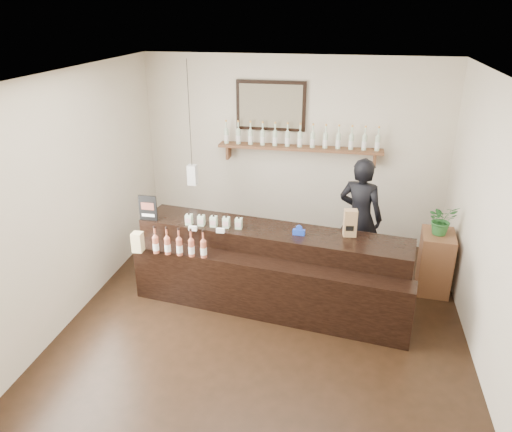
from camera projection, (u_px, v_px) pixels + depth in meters
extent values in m
plane|color=black|center=(264.00, 328.00, 5.73)|extent=(5.00, 5.00, 0.00)
plane|color=beige|center=(294.00, 152.00, 7.45)|extent=(4.50, 0.00, 4.50)
plane|color=beige|center=(190.00, 378.00, 2.93)|extent=(4.50, 0.00, 4.50)
plane|color=beige|center=(67.00, 201.00, 5.58)|extent=(0.00, 5.00, 5.00)
plane|color=beige|center=(494.00, 233.00, 4.79)|extent=(0.00, 5.00, 5.00)
plane|color=white|center=(265.00, 77.00, 4.64)|extent=(5.00, 5.00, 0.00)
cube|color=brown|center=(300.00, 148.00, 7.28)|extent=(2.40, 0.25, 0.04)
cube|color=brown|center=(228.00, 152.00, 7.54)|extent=(0.04, 0.20, 0.20)
cube|color=brown|center=(374.00, 159.00, 7.16)|extent=(0.04, 0.20, 0.20)
cube|color=black|center=(271.00, 106.00, 7.22)|extent=(1.02, 0.04, 0.72)
cube|color=#483D2E|center=(271.00, 106.00, 7.20)|extent=(0.92, 0.01, 0.62)
cube|color=white|center=(192.00, 175.00, 6.92)|extent=(0.12, 0.12, 0.28)
cylinder|color=black|center=(189.00, 114.00, 6.59)|extent=(0.01, 0.01, 1.41)
cylinder|color=beige|center=(226.00, 136.00, 7.42)|extent=(0.07, 0.07, 0.20)
cone|color=beige|center=(226.00, 128.00, 7.37)|extent=(0.07, 0.07, 0.05)
cylinder|color=beige|center=(226.00, 124.00, 7.35)|extent=(0.02, 0.02, 0.07)
cylinder|color=gold|center=(226.00, 121.00, 7.33)|extent=(0.03, 0.03, 0.02)
cylinder|color=white|center=(226.00, 138.00, 7.43)|extent=(0.07, 0.07, 0.09)
cylinder|color=beige|center=(238.00, 137.00, 7.39)|extent=(0.07, 0.07, 0.20)
cone|color=beige|center=(238.00, 128.00, 7.34)|extent=(0.07, 0.07, 0.05)
cylinder|color=beige|center=(238.00, 124.00, 7.32)|extent=(0.02, 0.02, 0.07)
cylinder|color=gold|center=(238.00, 121.00, 7.30)|extent=(0.03, 0.03, 0.02)
cylinder|color=white|center=(238.00, 138.00, 7.40)|extent=(0.07, 0.07, 0.09)
cylinder|color=beige|center=(250.00, 138.00, 7.36)|extent=(0.07, 0.07, 0.20)
cone|color=beige|center=(250.00, 129.00, 7.31)|extent=(0.07, 0.07, 0.05)
cylinder|color=beige|center=(250.00, 125.00, 7.28)|extent=(0.02, 0.02, 0.07)
cylinder|color=gold|center=(250.00, 122.00, 7.27)|extent=(0.03, 0.03, 0.02)
cylinder|color=white|center=(250.00, 139.00, 7.36)|extent=(0.07, 0.07, 0.09)
cylinder|color=beige|center=(263.00, 138.00, 7.32)|extent=(0.07, 0.07, 0.20)
cone|color=beige|center=(263.00, 130.00, 7.28)|extent=(0.07, 0.07, 0.05)
cylinder|color=beige|center=(263.00, 125.00, 7.25)|extent=(0.02, 0.02, 0.07)
cylinder|color=gold|center=(263.00, 122.00, 7.23)|extent=(0.03, 0.03, 0.02)
cylinder|color=white|center=(263.00, 139.00, 7.33)|extent=(0.07, 0.07, 0.09)
cylinder|color=beige|center=(275.00, 139.00, 7.29)|extent=(0.07, 0.07, 0.20)
cone|color=beige|center=(275.00, 130.00, 7.24)|extent=(0.07, 0.07, 0.05)
cylinder|color=beige|center=(275.00, 126.00, 7.22)|extent=(0.02, 0.02, 0.07)
cylinder|color=gold|center=(275.00, 123.00, 7.20)|extent=(0.03, 0.03, 0.02)
cylinder|color=white|center=(275.00, 140.00, 7.30)|extent=(0.07, 0.07, 0.09)
cylinder|color=beige|center=(287.00, 139.00, 7.26)|extent=(0.07, 0.07, 0.20)
cone|color=beige|center=(288.00, 131.00, 7.21)|extent=(0.07, 0.07, 0.05)
cylinder|color=beige|center=(288.00, 127.00, 7.19)|extent=(0.02, 0.02, 0.07)
cylinder|color=gold|center=(288.00, 123.00, 7.17)|extent=(0.03, 0.03, 0.02)
cylinder|color=white|center=(287.00, 141.00, 7.27)|extent=(0.07, 0.07, 0.09)
cylinder|color=beige|center=(300.00, 140.00, 7.23)|extent=(0.07, 0.07, 0.20)
cone|color=beige|center=(300.00, 131.00, 7.18)|extent=(0.07, 0.07, 0.05)
cylinder|color=beige|center=(300.00, 127.00, 7.16)|extent=(0.02, 0.02, 0.07)
cylinder|color=gold|center=(300.00, 124.00, 7.14)|extent=(0.03, 0.03, 0.02)
cylinder|color=white|center=(300.00, 141.00, 7.24)|extent=(0.07, 0.07, 0.09)
cylinder|color=beige|center=(313.00, 140.00, 7.20)|extent=(0.07, 0.07, 0.20)
cone|color=beige|center=(313.00, 132.00, 7.15)|extent=(0.07, 0.07, 0.05)
cylinder|color=beige|center=(313.00, 128.00, 7.12)|extent=(0.02, 0.02, 0.07)
cylinder|color=gold|center=(313.00, 124.00, 7.10)|extent=(0.03, 0.03, 0.02)
cylinder|color=white|center=(312.00, 142.00, 7.20)|extent=(0.07, 0.07, 0.09)
cylinder|color=beige|center=(325.00, 141.00, 7.16)|extent=(0.07, 0.07, 0.20)
cone|color=beige|center=(326.00, 132.00, 7.11)|extent=(0.07, 0.07, 0.05)
cylinder|color=beige|center=(326.00, 128.00, 7.09)|extent=(0.02, 0.02, 0.07)
cylinder|color=gold|center=(326.00, 125.00, 7.07)|extent=(0.03, 0.03, 0.02)
cylinder|color=white|center=(325.00, 142.00, 7.17)|extent=(0.07, 0.07, 0.09)
cylinder|color=beige|center=(338.00, 142.00, 7.13)|extent=(0.07, 0.07, 0.20)
cone|color=beige|center=(339.00, 133.00, 7.08)|extent=(0.07, 0.07, 0.05)
cylinder|color=beige|center=(339.00, 129.00, 7.06)|extent=(0.02, 0.02, 0.07)
cylinder|color=gold|center=(339.00, 125.00, 7.04)|extent=(0.03, 0.03, 0.02)
cylinder|color=white|center=(338.00, 143.00, 7.14)|extent=(0.07, 0.07, 0.09)
cylinder|color=beige|center=(351.00, 142.00, 7.10)|extent=(0.07, 0.07, 0.20)
cone|color=beige|center=(352.00, 134.00, 7.05)|extent=(0.07, 0.07, 0.05)
cylinder|color=beige|center=(352.00, 129.00, 7.03)|extent=(0.02, 0.02, 0.07)
cylinder|color=gold|center=(352.00, 126.00, 7.01)|extent=(0.03, 0.03, 0.02)
cylinder|color=white|center=(351.00, 144.00, 7.11)|extent=(0.07, 0.07, 0.09)
cylinder|color=beige|center=(364.00, 143.00, 7.07)|extent=(0.07, 0.07, 0.20)
cone|color=beige|center=(365.00, 134.00, 7.02)|extent=(0.07, 0.07, 0.05)
cylinder|color=beige|center=(365.00, 130.00, 6.99)|extent=(0.02, 0.02, 0.07)
cylinder|color=gold|center=(366.00, 127.00, 6.98)|extent=(0.03, 0.03, 0.02)
cylinder|color=white|center=(364.00, 144.00, 7.07)|extent=(0.07, 0.07, 0.09)
cylinder|color=beige|center=(378.00, 144.00, 7.03)|extent=(0.07, 0.07, 0.20)
cone|color=beige|center=(378.00, 135.00, 6.99)|extent=(0.07, 0.07, 0.05)
cylinder|color=beige|center=(379.00, 130.00, 6.96)|extent=(0.02, 0.02, 0.07)
cylinder|color=gold|center=(379.00, 127.00, 6.94)|extent=(0.03, 0.03, 0.02)
cylinder|color=white|center=(377.00, 145.00, 7.04)|extent=(0.07, 0.07, 0.09)
cube|color=black|center=(272.00, 263.00, 6.19)|extent=(3.38, 1.06, 0.93)
cube|color=black|center=(266.00, 289.00, 5.83)|extent=(3.34, 0.77, 0.71)
cube|color=white|center=(193.00, 228.00, 5.97)|extent=(0.10, 0.04, 0.05)
cube|color=white|center=(220.00, 231.00, 5.91)|extent=(0.10, 0.04, 0.05)
cube|color=#D2BE80|center=(138.00, 247.00, 5.95)|extent=(0.12, 0.12, 0.12)
cube|color=#D2BE80|center=(137.00, 237.00, 5.90)|extent=(0.12, 0.12, 0.12)
cube|color=beige|center=(189.00, 219.00, 6.12)|extent=(0.08, 0.08, 0.13)
cube|color=#CFA2A1|center=(188.00, 221.00, 6.08)|extent=(0.07, 0.00, 0.06)
cylinder|color=black|center=(189.00, 214.00, 6.09)|extent=(0.02, 0.02, 0.03)
cube|color=beige|center=(201.00, 220.00, 6.09)|extent=(0.08, 0.08, 0.13)
cube|color=#CFA2A1|center=(200.00, 222.00, 6.05)|extent=(0.07, 0.00, 0.06)
cylinder|color=black|center=(201.00, 215.00, 6.06)|extent=(0.02, 0.02, 0.03)
cube|color=beige|center=(214.00, 221.00, 6.07)|extent=(0.08, 0.08, 0.13)
cube|color=#CFA2A1|center=(213.00, 223.00, 6.03)|extent=(0.07, 0.00, 0.06)
cylinder|color=black|center=(213.00, 215.00, 6.03)|extent=(0.02, 0.02, 0.03)
cube|color=beige|center=(226.00, 222.00, 6.04)|extent=(0.08, 0.08, 0.13)
cube|color=#CFA2A1|center=(225.00, 224.00, 6.00)|extent=(0.07, 0.00, 0.06)
cylinder|color=black|center=(226.00, 216.00, 6.01)|extent=(0.02, 0.02, 0.03)
cube|color=beige|center=(239.00, 223.00, 6.01)|extent=(0.08, 0.08, 0.13)
cube|color=#CFA2A1|center=(238.00, 225.00, 5.97)|extent=(0.07, 0.00, 0.06)
cylinder|color=black|center=(239.00, 217.00, 5.98)|extent=(0.02, 0.02, 0.03)
cylinder|color=#AD543A|center=(156.00, 245.00, 5.89)|extent=(0.07, 0.07, 0.20)
cone|color=#AD543A|center=(155.00, 235.00, 5.84)|extent=(0.07, 0.07, 0.05)
cylinder|color=#AD543A|center=(154.00, 231.00, 5.82)|extent=(0.02, 0.02, 0.07)
cylinder|color=black|center=(154.00, 227.00, 5.80)|extent=(0.03, 0.03, 0.02)
cylinder|color=white|center=(156.00, 247.00, 5.90)|extent=(0.07, 0.07, 0.09)
cylinder|color=#AD543A|center=(168.00, 246.00, 5.86)|extent=(0.07, 0.07, 0.20)
cone|color=#AD543A|center=(167.00, 236.00, 5.81)|extent=(0.07, 0.07, 0.05)
cylinder|color=#AD543A|center=(166.00, 232.00, 5.79)|extent=(0.02, 0.02, 0.07)
cylinder|color=black|center=(166.00, 228.00, 5.77)|extent=(0.03, 0.03, 0.02)
cylinder|color=white|center=(168.00, 248.00, 5.87)|extent=(0.07, 0.07, 0.09)
cylinder|color=#AD543A|center=(179.00, 247.00, 5.84)|extent=(0.07, 0.07, 0.20)
cone|color=#AD543A|center=(179.00, 237.00, 5.79)|extent=(0.07, 0.07, 0.05)
cylinder|color=#AD543A|center=(178.00, 233.00, 5.77)|extent=(0.02, 0.02, 0.07)
cylinder|color=black|center=(178.00, 229.00, 5.75)|extent=(0.03, 0.03, 0.02)
cylinder|color=white|center=(180.00, 249.00, 5.85)|extent=(0.07, 0.07, 0.09)
cylinder|color=#AD543A|center=(191.00, 248.00, 5.81)|extent=(0.07, 0.07, 0.20)
cone|color=#AD543A|center=(191.00, 238.00, 5.76)|extent=(0.07, 0.07, 0.05)
cylinder|color=#AD543A|center=(191.00, 234.00, 5.74)|extent=(0.02, 0.02, 0.07)
cylinder|color=black|center=(190.00, 230.00, 5.72)|extent=(0.03, 0.03, 0.02)
cylinder|color=white|center=(192.00, 250.00, 5.82)|extent=(0.07, 0.07, 0.09)
cylinder|color=#AD543A|center=(204.00, 249.00, 5.79)|extent=(0.07, 0.07, 0.20)
cone|color=#AD543A|center=(203.00, 239.00, 5.74)|extent=(0.07, 0.07, 0.05)
cylinder|color=#AD543A|center=(203.00, 235.00, 5.71)|extent=(0.02, 0.02, 0.07)
cylinder|color=black|center=(203.00, 231.00, 5.70)|extent=(0.03, 0.03, 0.02)
cylinder|color=white|center=(204.00, 251.00, 5.79)|extent=(0.07, 0.07, 0.09)
cube|color=black|center=(148.00, 208.00, 6.20)|extent=(0.23, 0.02, 0.32)
cube|color=brown|center=(147.00, 206.00, 6.18)|extent=(0.17, 0.00, 0.09)
cube|color=white|center=(148.00, 215.00, 6.23)|extent=(0.17, 0.00, 0.04)
cube|color=olive|center=(350.00, 223.00, 5.78)|extent=(0.16, 0.13, 0.32)
cube|color=black|center=(350.00, 229.00, 5.75)|extent=(0.09, 0.01, 0.06)
cube|color=#1838AD|center=(299.00, 232.00, 5.85)|extent=(0.15, 0.06, 0.07)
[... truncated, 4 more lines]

